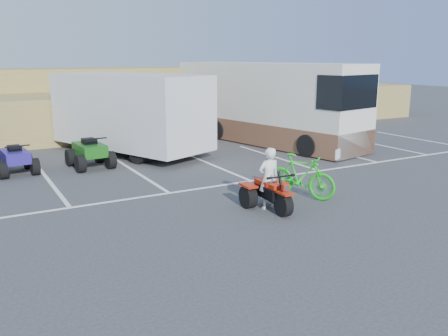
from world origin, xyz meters
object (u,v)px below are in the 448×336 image
rider (269,178)px  quad_atv_green (91,167)px  green_dirt_bike (301,176)px  rv_motorhome (266,109)px  cargo_trailer (130,111)px  quad_atv_blue (17,174)px  red_trike_atv (271,210)px

rider → quad_atv_green: rider is taller
green_dirt_bike → rv_motorhome: bearing=35.1°
rv_motorhome → quad_atv_green: rv_motorhome is taller
rv_motorhome → green_dirt_bike: bearing=-129.5°
quad_atv_green → rv_motorhome: bearing=4.7°
quad_atv_green → cargo_trailer: bearing=35.7°
cargo_trailer → quad_atv_blue: 4.87m
red_trike_atv → quad_atv_blue: quad_atv_blue is taller
green_dirt_bike → quad_atv_blue: bearing=107.0°
red_trike_atv → green_dirt_bike: bearing=24.8°
red_trike_atv → cargo_trailer: size_ratio=0.21×
green_dirt_bike → rider: bearing=169.7°
quad_atv_blue → quad_atv_green: size_ratio=0.93×
rv_motorhome → quad_atv_green: bearing=177.0°
red_trike_atv → rider: bearing=90.0°
green_dirt_bike → quad_atv_green: green_dirt_bike is taller
rider → quad_atv_blue: bearing=-51.7°
green_dirt_bike → cargo_trailer: cargo_trailer is taller
rv_motorhome → quad_atv_green: (-8.07, -1.24, -1.48)m
cargo_trailer → quad_atv_green: cargo_trailer is taller
red_trike_atv → quad_atv_green: size_ratio=0.88×
red_trike_atv → quad_atv_green: quad_atv_green is taller
cargo_trailer → quad_atv_green: 3.11m
green_dirt_bike → cargo_trailer: 8.36m
cargo_trailer → rv_motorhome: 6.07m
green_dirt_bike → quad_atv_blue: (-6.40, 6.62, -0.59)m
rider → rv_motorhome: 9.63m
red_trike_atv → quad_atv_blue: bearing=127.7°
rider → green_dirt_bike: (1.32, 0.40, -0.19)m
red_trike_atv → rv_motorhome: rv_motorhome is taller
cargo_trailer → quad_atv_blue: size_ratio=4.47×
rv_motorhome → quad_atv_blue: (-10.40, -0.98, -1.48)m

